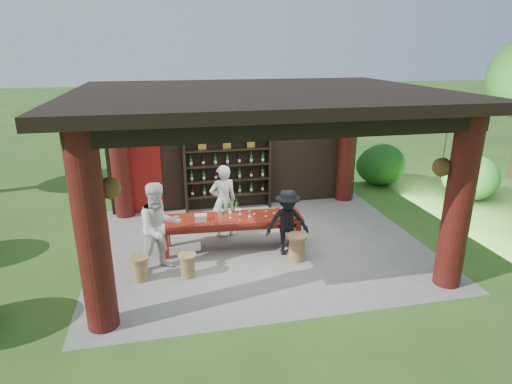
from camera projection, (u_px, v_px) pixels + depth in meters
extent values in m
plane|color=#2D5119|center=(260.00, 245.00, 9.85)|extent=(90.00, 90.00, 0.00)
cube|color=slate|center=(260.00, 247.00, 9.87)|extent=(7.40, 5.90, 0.10)
cube|color=black|center=(238.00, 148.00, 11.87)|extent=(7.00, 0.18, 3.30)
cube|color=maroon|center=(144.00, 178.00, 11.46)|extent=(0.95, 0.06, 2.00)
cylinder|color=#380C0A|center=(92.00, 233.00, 6.47)|extent=(0.50, 0.50, 3.30)
cylinder|color=#380C0A|center=(459.00, 203.00, 7.73)|extent=(0.50, 0.50, 3.30)
cylinder|color=#380C0A|center=(120.00, 156.00, 11.05)|extent=(0.50, 0.50, 3.30)
cylinder|color=#380C0A|center=(347.00, 145.00, 12.31)|extent=(0.50, 0.50, 3.30)
cube|color=black|center=(294.00, 127.00, 6.62)|extent=(6.70, 0.35, 0.35)
cube|color=black|center=(100.00, 111.00, 8.21)|extent=(0.30, 5.20, 0.30)
cube|color=black|center=(399.00, 103.00, 9.47)|extent=(0.30, 5.20, 0.30)
cube|color=black|center=(260.00, 94.00, 8.76)|extent=(7.50, 6.00, 0.20)
cylinder|color=black|center=(107.00, 166.00, 6.40)|extent=(0.01, 0.01, 0.75)
cone|color=black|center=(110.00, 195.00, 6.55)|extent=(0.32, 0.32, 0.18)
sphere|color=#1E5919|center=(110.00, 188.00, 6.51)|extent=(0.34, 0.34, 0.34)
cylinder|color=black|center=(445.00, 148.00, 7.54)|extent=(0.01, 0.01, 0.75)
cone|color=black|center=(441.00, 173.00, 7.69)|extent=(0.32, 0.32, 0.18)
sphere|color=#1E5919|center=(442.00, 167.00, 7.65)|extent=(0.34, 0.34, 0.34)
cube|color=#62140E|center=(232.00, 219.00, 9.47)|extent=(3.16, 1.00, 0.08)
cube|color=#62140E|center=(232.00, 223.00, 9.50)|extent=(2.96, 0.84, 0.12)
cube|color=#62140E|center=(166.00, 244.00, 9.11)|extent=(0.13, 0.13, 0.67)
cube|color=#62140E|center=(298.00, 236.00, 9.51)|extent=(0.13, 0.13, 0.67)
cube|color=#62140E|center=(167.00, 233.00, 9.67)|extent=(0.13, 0.13, 0.67)
cube|color=#62140E|center=(291.00, 225.00, 10.07)|extent=(0.13, 0.13, 0.67)
cylinder|color=brown|center=(188.00, 267.00, 8.44)|extent=(0.28, 0.28, 0.42)
cylinder|color=brown|center=(187.00, 256.00, 8.36)|extent=(0.36, 0.36, 0.06)
cylinder|color=brown|center=(297.00, 249.00, 9.08)|extent=(0.34, 0.34, 0.50)
cylinder|color=brown|center=(297.00, 237.00, 8.99)|extent=(0.43, 0.43, 0.07)
cylinder|color=brown|center=(140.00, 270.00, 8.30)|extent=(0.29, 0.29, 0.43)
cylinder|color=brown|center=(139.00, 259.00, 8.22)|extent=(0.37, 0.37, 0.06)
imported|color=beige|center=(223.00, 201.00, 10.04)|extent=(0.70, 0.51, 1.76)
imported|color=silver|center=(159.00, 228.00, 8.47)|extent=(1.10, 0.99, 1.85)
imported|color=black|center=(287.00, 223.00, 9.21)|extent=(0.96, 0.57, 1.47)
cube|color=#BF6672|center=(201.00, 218.00, 9.24)|extent=(0.27, 0.20, 0.14)
ellipsoid|color=#194C14|center=(470.00, 180.00, 12.65)|extent=(1.60, 1.60, 1.36)
ellipsoid|color=#194C14|center=(380.00, 167.00, 14.04)|extent=(1.60, 1.60, 1.36)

